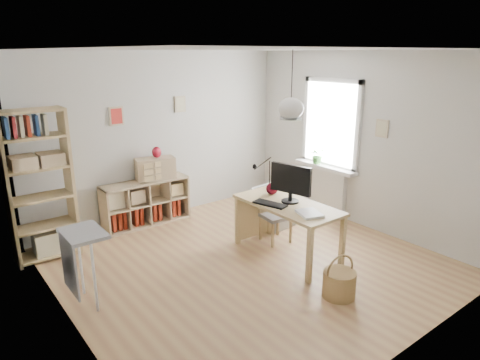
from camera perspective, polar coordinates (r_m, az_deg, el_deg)
ground at (r=5.76m, az=1.07°, el=-10.92°), size 4.50×4.50×0.00m
room_shell at (r=5.40m, az=6.80°, el=9.46°), size 4.50×4.50×4.50m
window_unit at (r=7.19m, az=12.08°, el=7.37°), size 0.07×1.16×1.46m
radiator at (r=7.43m, az=11.37°, el=-1.43°), size 0.10×0.80×0.80m
windowsill at (r=7.28m, az=11.30°, el=1.71°), size 0.22×1.20×0.06m
desk at (r=5.73m, az=6.34°, el=-4.00°), size 0.70×1.50×0.75m
cube_shelf at (r=7.05m, az=-12.68°, el=-3.39°), size 1.40×0.38×0.72m
tall_bookshelf at (r=6.09m, az=-25.33°, el=-0.00°), size 0.80×0.38×2.00m
side_table at (r=4.90m, az=-20.76°, el=-8.59°), size 0.40×0.55×0.85m
chair at (r=6.26m, az=4.53°, el=-4.36°), size 0.41×0.41×0.75m
wicker_basket at (r=5.09m, az=13.09°, el=-13.22°), size 0.38×0.37×0.52m
storage_chest at (r=6.89m, az=4.64°, el=-4.32°), size 0.67×0.74×0.63m
monitor at (r=5.67m, az=6.78°, el=-0.17°), size 0.24×0.58×0.51m
keyboard at (r=5.62m, az=4.02°, el=-3.20°), size 0.29×0.48×0.02m
task_lamp at (r=6.09m, az=2.91°, el=1.18°), size 0.41×0.15×0.43m
yarn_ball at (r=6.01m, az=4.28°, el=-1.15°), size 0.17×0.17×0.17m
paper_tray at (r=5.34m, az=9.24°, el=-4.43°), size 0.34×0.38×0.03m
drawer_chest at (r=6.93m, az=-11.22°, el=1.51°), size 0.65×0.40×0.35m
red_vase at (r=6.88m, az=-11.06°, el=3.66°), size 0.15×0.15×0.18m
potted_plant at (r=7.33m, az=10.27°, el=3.29°), size 0.27×0.24×0.29m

